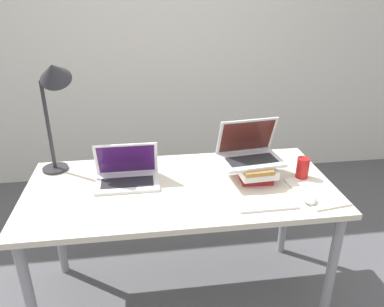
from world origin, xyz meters
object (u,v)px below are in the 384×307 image
at_px(laptop_on_books, 249,152).
at_px(desk_lamp, 53,86).
at_px(wireless_keyboard, 266,203).
at_px(notepad, 316,192).
at_px(soda_can, 303,169).
at_px(mouse, 309,199).
at_px(book_stack, 254,169).
at_px(laptop_left, 127,175).

relative_size(laptop_on_books, desk_lamp, 0.53).
bearing_deg(laptop_on_books, wireless_keyboard, -88.17).
relative_size(notepad, soda_can, 2.76).
bearing_deg(mouse, laptop_on_books, 126.60).
bearing_deg(laptop_on_books, desk_lamp, 169.04).
distance_m(laptop_on_books, wireless_keyboard, 0.32).
relative_size(book_stack, laptop_on_books, 0.77).
height_order(laptop_on_books, desk_lamp, desk_lamp).
distance_m(book_stack, soda_can, 0.26).
relative_size(book_stack, mouse, 2.63).
relative_size(laptop_left, wireless_keyboard, 1.14).
distance_m(book_stack, notepad, 0.33).
relative_size(laptop_left, mouse, 3.28).
height_order(laptop_left, wireless_keyboard, laptop_left).
relative_size(wireless_keyboard, mouse, 2.89).
relative_size(laptop_on_books, wireless_keyboard, 1.18).
bearing_deg(laptop_left, soda_can, -5.65).
distance_m(laptop_on_books, mouse, 0.39).
height_order(wireless_keyboard, mouse, mouse).
distance_m(soda_can, desk_lamp, 1.36).
bearing_deg(soda_can, laptop_left, 174.35).
bearing_deg(mouse, laptop_left, 159.59).
bearing_deg(wireless_keyboard, laptop_left, 154.54).
xyz_separation_m(laptop_on_books, notepad, (0.29, -0.22, -0.14)).
distance_m(laptop_left, mouse, 0.93).
height_order(book_stack, notepad, book_stack).
height_order(book_stack, soda_can, soda_can).
relative_size(mouse, soda_can, 0.82).
distance_m(notepad, desk_lamp, 1.43).
bearing_deg(soda_can, desk_lamp, 168.49).
bearing_deg(notepad, laptop_left, 165.67).
height_order(wireless_keyboard, soda_can, soda_can).
xyz_separation_m(soda_can, desk_lamp, (-1.27, 0.26, 0.43)).
bearing_deg(mouse, soda_can, 76.12).
distance_m(wireless_keyboard, soda_can, 0.35).
bearing_deg(mouse, book_stack, 125.60).
xyz_separation_m(book_stack, laptop_on_books, (-0.02, 0.02, 0.09)).
relative_size(wireless_keyboard, notepad, 0.86).
relative_size(mouse, desk_lamp, 0.16).
relative_size(wireless_keyboard, soda_can, 2.37).
bearing_deg(desk_lamp, notepad, -17.60).
distance_m(laptop_on_books, soda_can, 0.30).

